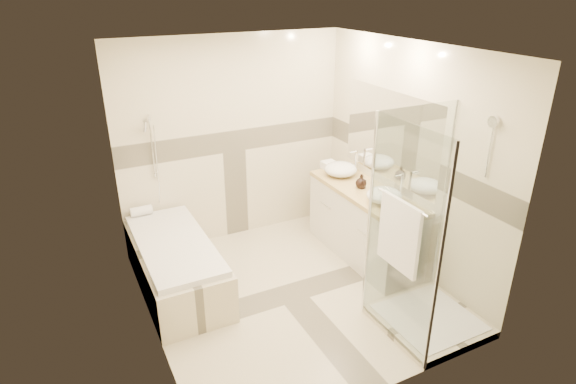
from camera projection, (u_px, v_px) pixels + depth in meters
name	position (u px, v px, depth m)	size (l,w,h in m)	color
room	(295.00, 182.00, 4.61)	(2.82, 3.02, 2.52)	beige
bathtub	(176.00, 262.00, 5.06)	(0.75, 1.70, 0.56)	beige
vanity	(364.00, 223.00, 5.62)	(0.58, 1.62, 0.85)	silver
shower_enclosure	(419.00, 279.00, 4.43)	(0.96, 0.93, 2.04)	beige
vessel_sink_near	(341.00, 169.00, 5.83)	(0.40, 0.40, 0.16)	white
vessel_sink_far	(384.00, 195.00, 5.13)	(0.38, 0.38, 0.15)	white
faucet_near	(356.00, 160.00, 5.88)	(0.12, 0.03, 0.29)	silver
faucet_far	(401.00, 184.00, 5.18)	(0.12, 0.03, 0.29)	silver
amenity_bottle_a	(362.00, 182.00, 5.47)	(0.07, 0.07, 0.15)	black
amenity_bottle_b	(361.00, 181.00, 5.48)	(0.13, 0.13, 0.16)	black
folded_towels	(332.00, 166.00, 6.01)	(0.17, 0.29, 0.09)	white
rolled_towel	(141.00, 211.00, 5.49)	(0.11, 0.11, 0.24)	white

